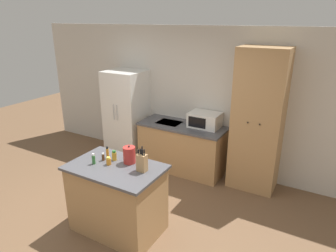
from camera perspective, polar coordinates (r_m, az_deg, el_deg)
ground_plane at (r=4.37m, az=-9.21°, el=-18.78°), size 14.00×14.00×0.00m
wall_back at (r=5.59m, az=5.11°, el=5.17°), size 7.20×0.06×2.60m
refrigerator at (r=6.07m, az=-7.88°, el=2.14°), size 0.74×0.68×1.76m
back_counter at (r=5.60m, az=2.70°, el=-4.04°), size 1.59×0.69×0.89m
pantry_cabinet at (r=4.98m, az=16.73°, el=0.85°), size 0.76×0.54×2.32m
kitchen_island at (r=4.11m, az=-9.63°, el=-13.41°), size 1.21×0.77×0.95m
microwave at (r=5.33m, az=7.03°, el=1.17°), size 0.54×0.40×0.26m
knife_block at (r=3.67m, az=-4.99°, el=-6.90°), size 0.12×0.09×0.33m
spice_bottle_tall_dark at (r=3.97m, az=-13.99°, el=-6.14°), size 0.04×0.04×0.14m
spice_bottle_short_red at (r=4.03m, az=-12.26°, el=-5.79°), size 0.04×0.04×0.11m
spice_bottle_amber_oil at (r=4.01m, az=-10.20°, el=-5.60°), size 0.06×0.06×0.14m
spice_bottle_green_herb at (r=3.91m, az=-11.24°, el=-6.57°), size 0.06×0.06×0.10m
spice_bottle_pale_salt at (r=4.07m, az=-11.45°, el=-5.04°), size 0.04×0.04×0.17m
kettle at (r=3.89m, az=-7.38°, el=-5.48°), size 0.16×0.16×0.24m
fire_extinguisher at (r=6.67m, az=-10.98°, el=-2.47°), size 0.12×0.12×0.49m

